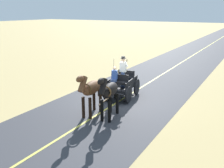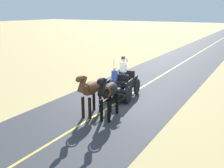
% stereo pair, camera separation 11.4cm
% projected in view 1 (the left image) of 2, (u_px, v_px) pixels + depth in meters
% --- Properties ---
extents(ground_plane, '(200.00, 200.00, 0.00)m').
position_uv_depth(ground_plane, '(119.00, 101.00, 14.29)').
color(ground_plane, tan).
extents(road_surface, '(6.60, 160.00, 0.01)m').
position_uv_depth(road_surface, '(119.00, 101.00, 14.29)').
color(road_surface, '#38383D').
rests_on(road_surface, ground).
extents(road_centre_stripe, '(0.12, 160.00, 0.00)m').
position_uv_depth(road_centre_stripe, '(119.00, 101.00, 14.29)').
color(road_centre_stripe, '#DBCC4C').
rests_on(road_centre_stripe, road_surface).
extents(horse_drawn_carriage, '(1.73, 4.51, 2.50)m').
position_uv_depth(horse_drawn_carriage, '(122.00, 84.00, 14.68)').
color(horse_drawn_carriage, black).
rests_on(horse_drawn_carriage, ground).
extents(horse_near_side, '(0.83, 2.15, 2.21)m').
position_uv_depth(horse_near_side, '(109.00, 92.00, 11.68)').
color(horse_near_side, black).
rests_on(horse_near_side, ground).
extents(horse_off_side, '(0.74, 2.14, 2.21)m').
position_uv_depth(horse_off_side, '(91.00, 89.00, 12.02)').
color(horse_off_side, brown).
rests_on(horse_off_side, ground).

